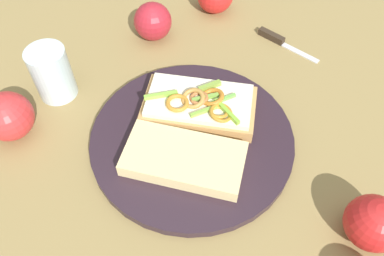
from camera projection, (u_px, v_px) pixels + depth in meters
The scene contains 9 objects.
ground_plane at pixel (192, 141), 0.61m from camera, with size 2.00×2.00×0.00m, color olive.
plate at pixel (192, 139), 0.60m from camera, with size 0.31×0.31×0.01m, color #2A1C26.
sandwich at pixel (198, 105), 0.61m from camera, with size 0.18×0.11×0.05m.
bread_slice_side at pixel (186, 159), 0.56m from camera, with size 0.17×0.09×0.02m, color beige.
apple_2 at pixel (153, 21), 0.73m from camera, with size 0.07×0.07×0.07m, color #AC212D.
apple_3 at pixel (8, 116), 0.59m from camera, with size 0.08×0.08×0.08m, color red.
apple_4 at pixel (373, 223), 0.49m from camera, with size 0.07×0.07×0.07m, color red.
drinking_glass at pixel (52, 73), 0.63m from camera, with size 0.06×0.06×0.09m, color silver.
knife at pixel (279, 41), 0.74m from camera, with size 0.12×0.07×0.01m.
Camera 1 is at (-0.08, 0.34, 0.50)m, focal length 36.48 mm.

